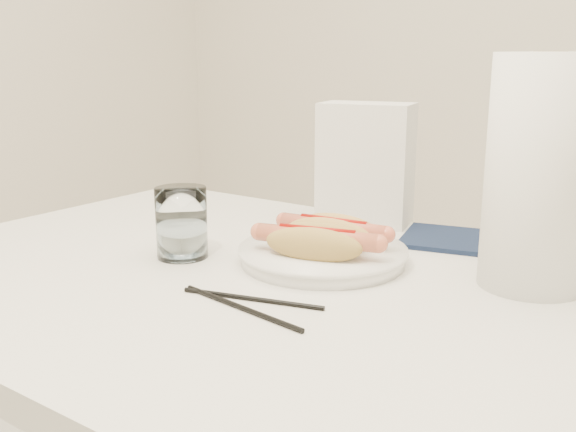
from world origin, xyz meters
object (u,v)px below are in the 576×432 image
Objects in this scene: hotdog_right at (317,243)px; paper_towel_roll at (539,174)px; hotdog_left at (333,232)px; water_glass at (182,223)px; napkin_box at (366,164)px; table at (274,316)px; plate at (323,256)px.

hotdog_right is 0.31m from paper_towel_roll.
hotdog_left is 1.60× the size of water_glass.
napkin_box is (-0.07, 0.23, 0.07)m from hotdog_left.
table is 10.91× the size of water_glass.
plate reaches higher than table.
napkin_box is at bearing 100.86° from hotdog_left.
hotdog_left reaches higher than table.
plate is at bearing -87.29° from napkin_box.
paper_towel_roll is at bearing -39.03° from napkin_box.
table is at bearing -150.76° from paper_towel_roll.
plate is at bearing 76.26° from table.
hotdog_left is 0.25m from napkin_box.
table is 0.41m from paper_towel_roll.
table is 0.12m from hotdog_right.
water_glass is at bearing -178.04° from table.
napkin_box is at bearing 104.95° from plate.
napkin_box is at bearing 97.36° from table.
water_glass is at bearing -159.63° from paper_towel_roll.
hotdog_left is (0.02, 0.12, 0.10)m from table.
paper_towel_roll is at bearing 15.31° from plate.
water_glass is (-0.20, -0.13, 0.01)m from hotdog_left.
paper_towel_roll is (0.48, 0.18, 0.10)m from water_glass.
napkin_box is (-0.08, 0.29, 0.07)m from hotdog_right.
plate is at bearing 95.63° from hotdog_right.
paper_towel_roll reaches higher than hotdog_right.
paper_towel_roll reaches higher than hotdog_left.
plate is 0.33m from paper_towel_roll.
plate is 0.28m from napkin_box.
table is 0.16m from hotdog_left.
table is 5.38× the size of napkin_box.
hotdog_left is at bearing -85.26° from napkin_box.
hotdog_left is 0.07m from hotdog_right.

